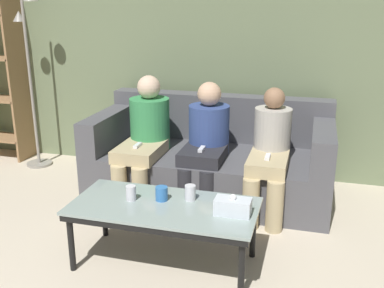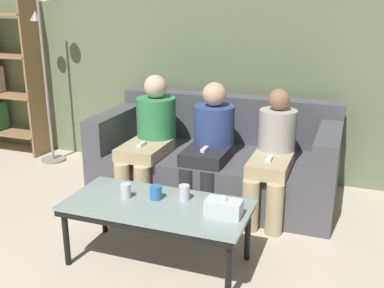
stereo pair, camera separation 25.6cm
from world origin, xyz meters
name	(u,v)px [view 1 (the left image)]	position (x,y,z in m)	size (l,w,h in m)	color
wall_back	(226,41)	(0.00, 3.94, 1.30)	(12.00, 0.06, 2.60)	#707F5B
couch	(211,160)	(0.00, 3.38, 0.30)	(2.07, 0.99, 0.83)	#515156
coffee_table	(164,211)	(-0.02, 2.13, 0.38)	(1.19, 0.57, 0.42)	#8C9E99
cup_near_left	(162,194)	(-0.06, 2.19, 0.47)	(0.08, 0.08, 0.09)	#3372BF
cup_near_right	(131,193)	(-0.25, 2.14, 0.47)	(0.07, 0.07, 0.10)	silver
cup_far_center	(190,193)	(0.12, 2.25, 0.47)	(0.07, 0.07, 0.10)	silver
tissue_box	(233,206)	(0.43, 2.12, 0.47)	(0.22, 0.12, 0.13)	silver
standing_lamp	(30,61)	(-1.90, 3.56, 1.10)	(0.31, 0.26, 1.78)	gray
seated_person_left_end	(145,134)	(-0.54, 3.14, 0.56)	(0.35, 0.74, 1.06)	tan
seated_person_mid_left	(206,140)	(0.00, 3.16, 0.55)	(0.35, 0.65, 1.02)	#28282D
seated_person_mid_right	(270,150)	(0.54, 3.12, 0.53)	(0.31, 0.71, 1.00)	tan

